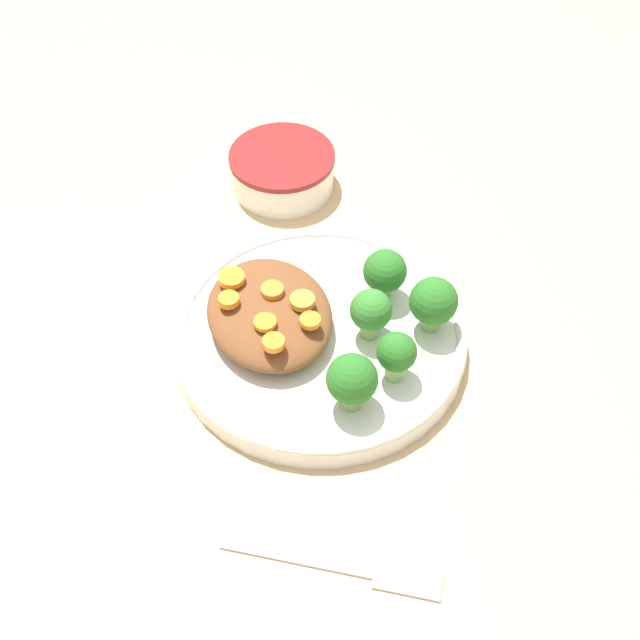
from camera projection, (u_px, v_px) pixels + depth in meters
The scene contains 17 objects.
ground_plane at pixel (320, 345), 0.83m from camera, with size 4.00×4.00×0.00m, color tan.
plate at pixel (320, 336), 0.82m from camera, with size 0.27×0.27×0.03m.
dip_bowl at pixel (282, 168), 0.96m from camera, with size 0.11×0.11×0.04m.
stew_mound at pixel (269, 313), 0.81m from camera, with size 0.14×0.11×0.03m, color brown.
broccoli_floret_0 at pixel (385, 272), 0.82m from camera, with size 0.04×0.04×0.05m.
broccoli_floret_1 at pixel (397, 354), 0.76m from camera, with size 0.04×0.04×0.05m.
broccoli_floret_2 at pixel (371, 312), 0.79m from camera, with size 0.04×0.04×0.05m.
broccoli_floret_3 at pixel (355, 380), 0.74m from camera, with size 0.04×0.04×0.06m.
broccoli_floret_4 at pixel (433, 302), 0.79m from camera, with size 0.04×0.04×0.06m.
carrot_slice_0 at pixel (272, 290), 0.80m from camera, with size 0.02×0.02×0.01m, color orange.
carrot_slice_1 at pixel (265, 322), 0.77m from camera, with size 0.02×0.02×0.00m, color orange.
carrot_slice_2 at pixel (274, 343), 0.76m from camera, with size 0.02×0.02×0.01m, color orange.
carrot_slice_3 at pixel (310, 321), 0.77m from camera, with size 0.02×0.02×0.01m, color orange.
carrot_slice_4 at pixel (302, 301), 0.79m from camera, with size 0.02×0.02×0.01m, color orange.
carrot_slice_5 at pixel (232, 278), 0.81m from camera, with size 0.02×0.02×0.01m, color orange.
carrot_slice_6 at pixel (229, 300), 0.79m from camera, with size 0.02×0.02×0.01m, color orange.
fork at pixel (353, 568), 0.68m from camera, with size 0.10×0.16×0.01m.
Camera 1 is at (-0.50, 0.16, 0.64)m, focal length 50.00 mm.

